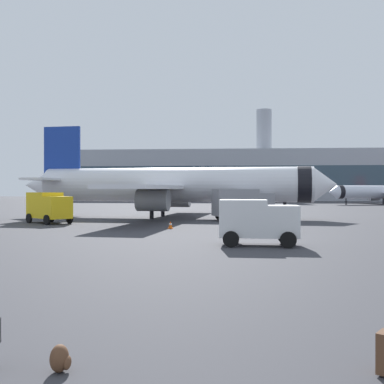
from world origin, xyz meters
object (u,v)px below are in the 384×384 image
Objects in this scene: cargo_van at (258,220)px; fuel_truck at (242,203)px; airplane_at_gate at (173,185)px; traveller_backpack at (60,359)px; airplane_taxiing at (383,192)px; safety_cone_mid at (282,228)px; service_truck at (49,206)px; safety_cone_near at (170,225)px.

fuel_truck is at bearing 90.71° from cargo_van.
fuel_truck is 1.44× the size of cargo_van.
traveller_backpack is (3.30, -43.47, -3.42)m from airplane_at_gate.
airplane_taxiing reaches higher than safety_cone_mid.
service_truck is at bearing 112.02° from traveller_backpack.
traveller_backpack is (13.94, -34.47, -1.37)m from service_truck.
cargo_van reaches higher than safety_cone_mid.
safety_cone_mid is (8.53, -3.60, 0.09)m from safety_cone_near.
cargo_van reaches higher than traveller_backpack.
safety_cone_mid reaches higher than safety_cone_near.
cargo_van is at bearing -40.64° from service_truck.
airplane_at_gate is at bearing 119.71° from safety_cone_mid.
airplane_at_gate is 26.19m from cargo_van.
airplane_taxiing is at bearing 69.12° from traveller_backpack.
fuel_truck reaches higher than traveller_backpack.
service_truck is 1.14× the size of cargo_van.
airplane_at_gate reaches higher than fuel_truck.
service_truck is at bearing -130.22° from airplane_taxiing.
airplane_at_gate is 14.09m from service_truck.
airplane_taxiing is at bearing 59.60° from fuel_truck.
airplane_taxiing is 3.88× the size of fuel_truck.
fuel_truck is 13.46× the size of traveller_backpack.
fuel_truck is 21.19m from cargo_van.
traveller_backpack is at bearing -104.58° from safety_cone_mid.
cargo_van is (7.86, -24.88, -2.21)m from airplane_at_gate.
safety_cone_near is (-6.36, 10.89, -1.15)m from cargo_van.
service_truck is 10.62× the size of traveller_backpack.
safety_cone_near is at bearing 120.26° from cargo_van.
airplane_at_gate is at bearing 154.05° from fuel_truck.
airplane_taxiing is at bearing 67.43° from cargo_van.
safety_cone_near is 1.27× the size of traveller_backpack.
service_truck is at bearing -139.75° from airplane_at_gate.
service_truck is 18.99m from fuel_truck.
safety_cone_mid is at bearing -22.86° from safety_cone_near.
airplane_at_gate is 44.73× the size of safety_cone_mid.
safety_cone_mid is at bearing 75.42° from traveller_backpack.
cargo_van is 12.66m from safety_cone_near.
airplane_taxiing is 99.40m from traveller_backpack.
cargo_van is at bearing -72.48° from airplane_at_gate.
fuel_truck reaches higher than safety_cone_near.
service_truck is 37.20m from traveller_backpack.
service_truck is at bearing -163.76° from fuel_truck.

